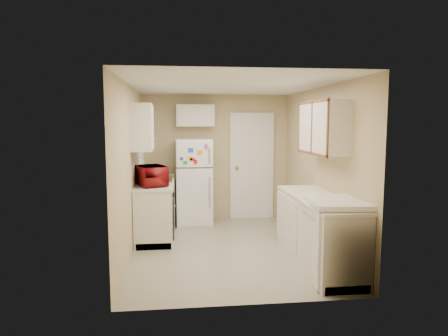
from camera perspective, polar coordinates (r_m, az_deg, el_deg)
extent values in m
plane|color=#AEA895|center=(6.11, 0.54, -11.32)|extent=(3.80, 3.80, 0.00)
plane|color=white|center=(5.84, 0.56, 11.71)|extent=(3.80, 3.80, 0.00)
plane|color=tan|center=(5.85, -13.19, -0.24)|extent=(3.80, 3.80, 0.00)
plane|color=tan|center=(6.18, 13.54, 0.10)|extent=(3.80, 3.80, 0.00)
plane|color=tan|center=(7.73, -1.16, 1.54)|extent=(2.80, 2.80, 0.00)
plane|color=tan|center=(3.99, 3.87, -3.17)|extent=(2.80, 2.80, 0.00)
cube|color=silver|center=(6.83, -9.63, -5.58)|extent=(0.60, 1.80, 0.90)
cube|color=black|center=(6.23, -7.26, -6.35)|extent=(0.03, 0.58, 0.72)
cube|color=gray|center=(6.91, -9.63, -1.99)|extent=(0.54, 0.74, 0.16)
imported|color=maroon|center=(6.25, -10.30, -1.13)|extent=(0.63, 0.50, 0.37)
imported|color=silver|center=(7.23, -9.90, -0.50)|extent=(0.11, 0.11, 0.19)
cube|color=silver|center=(6.86, -11.92, 4.11)|extent=(0.10, 0.98, 1.08)
cube|color=silver|center=(6.02, -11.67, 5.71)|extent=(0.30, 0.45, 0.70)
cube|color=white|center=(7.36, -4.31, -1.97)|extent=(0.66, 0.64, 1.57)
cube|color=silver|center=(7.53, -4.13, 7.48)|extent=(0.70, 0.30, 0.40)
cube|color=white|center=(7.81, 3.99, 0.24)|extent=(0.86, 0.06, 2.08)
cube|color=silver|center=(5.48, 13.22, -8.69)|extent=(0.60, 2.00, 0.90)
cube|color=white|center=(5.00, 15.89, -9.76)|extent=(0.73, 0.87, 0.98)
cube|color=silver|center=(5.62, 14.00, 5.60)|extent=(0.30, 1.20, 0.70)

